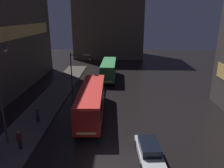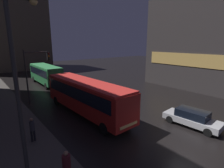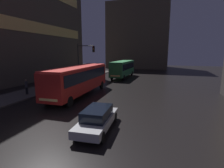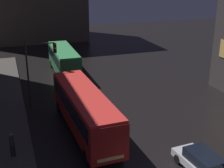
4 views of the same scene
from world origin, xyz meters
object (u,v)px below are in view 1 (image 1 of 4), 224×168
pedestrian_mid (37,113)px  traffic_light_main (78,67)px  bus_far (109,68)px  pedestrian_far (19,138)px  bus_near (92,99)px  street_lamp_sidewalk (1,83)px  car_taxi (149,150)px

pedestrian_mid → traffic_light_main: bearing=147.9°
bus_far → pedestrian_far: size_ratio=5.59×
bus_far → traffic_light_main: traffic_light_main is taller
bus_near → street_lamp_sidewalk: 9.83m
pedestrian_far → street_lamp_sidewalk: size_ratio=0.20×
pedestrian_mid → pedestrian_far: pedestrian_mid is taller
bus_far → car_taxi: bearing=101.4°
car_taxi → pedestrian_mid: bearing=-31.1°
car_taxi → street_lamp_sidewalk: bearing=-11.6°
bus_near → street_lamp_sidewalk: (-6.64, -6.22, 3.73)m
bus_far → pedestrian_far: (-6.54, -22.21, -0.79)m
bus_near → pedestrian_mid: (-5.56, -2.16, -0.89)m
car_taxi → pedestrian_mid: size_ratio=2.66×
pedestrian_far → street_lamp_sidewalk: bearing=20.9°
pedestrian_far → bus_near: bearing=-72.5°
traffic_light_main → street_lamp_sidewalk: street_lamp_sidewalk is taller
street_lamp_sidewalk → bus_near: bearing=43.1°
pedestrian_far → street_lamp_sidewalk: 4.86m
traffic_light_main → bus_near: bearing=-67.8°
bus_far → pedestrian_mid: bearing=69.3°
pedestrian_mid → traffic_light_main: size_ratio=0.28×
pedestrian_mid → street_lamp_sidewalk: 6.24m
pedestrian_mid → traffic_light_main: 9.65m
bus_near → pedestrian_mid: size_ratio=6.66×
bus_near → bus_far: (1.23, 15.11, -0.07)m
street_lamp_sidewalk → pedestrian_mid: bearing=75.1°
car_taxi → traffic_light_main: traffic_light_main is taller
street_lamp_sidewalk → traffic_light_main: bearing=72.8°
bus_far → street_lamp_sidewalk: bearing=70.5°
pedestrian_mid → car_taxi: bearing=49.2°
bus_far → pedestrian_far: bearing=74.3°
bus_far → street_lamp_sidewalk: (-7.88, -21.33, 3.80)m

